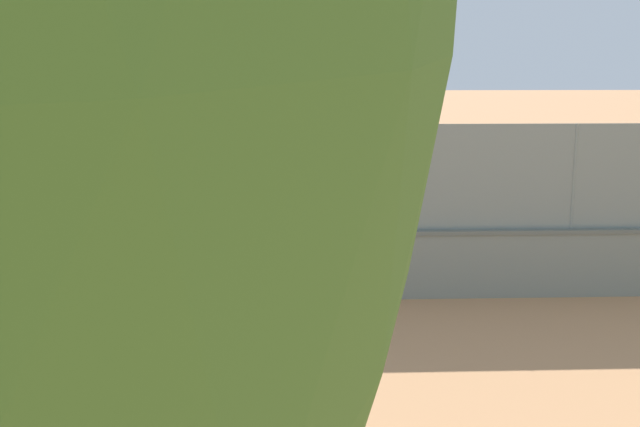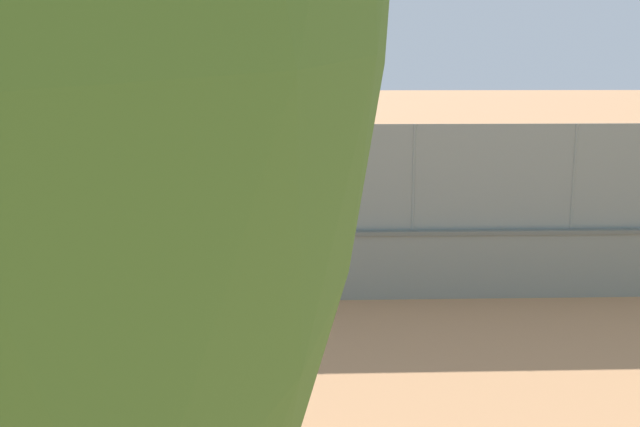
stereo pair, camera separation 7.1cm
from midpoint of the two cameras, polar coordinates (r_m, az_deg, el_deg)
name	(u,v)px [view 2 (the right image)]	position (r m, az deg, el deg)	size (l,w,h in m)	color
ground_plane	(287,209)	(24.93, -2.41, 0.32)	(260.00, 260.00, 0.00)	tan
perimeter_wall	(172,265)	(15.44, -10.87, -3.82)	(29.26, 0.62, 1.38)	gray
fence_panel_on_wall	(169,179)	(15.10, -11.10, 2.56)	(28.74, 0.23, 2.09)	gray
player_foreground_swinging	(449,214)	(19.69, 9.69, -0.03)	(0.92, 0.96, 1.52)	#591919
player_near_wall_returning	(148,218)	(18.83, -12.62, -0.33)	(0.78, 1.25, 1.67)	#591919
player_at_service_line	(486,198)	(21.62, 12.37, 1.15)	(0.97, 0.77, 1.70)	navy
sports_ball	(417,269)	(17.29, 7.35, -4.10)	(0.24, 0.24, 0.24)	orange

